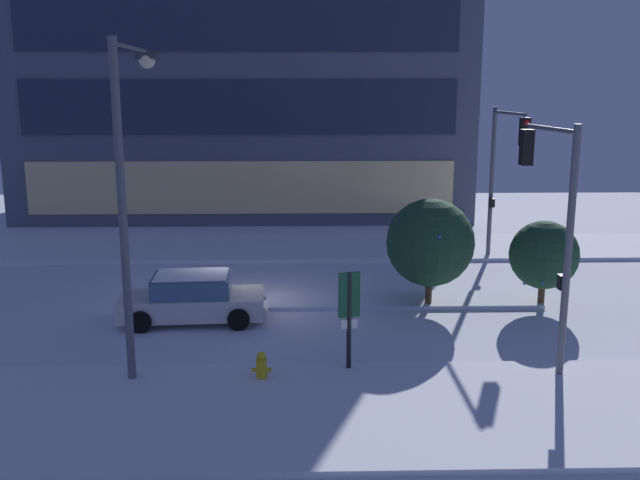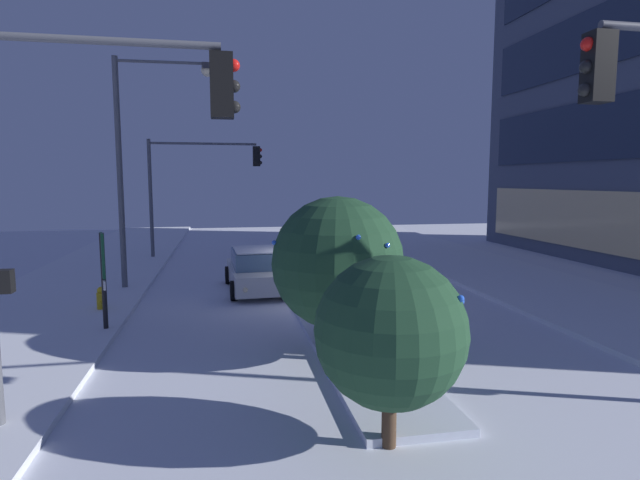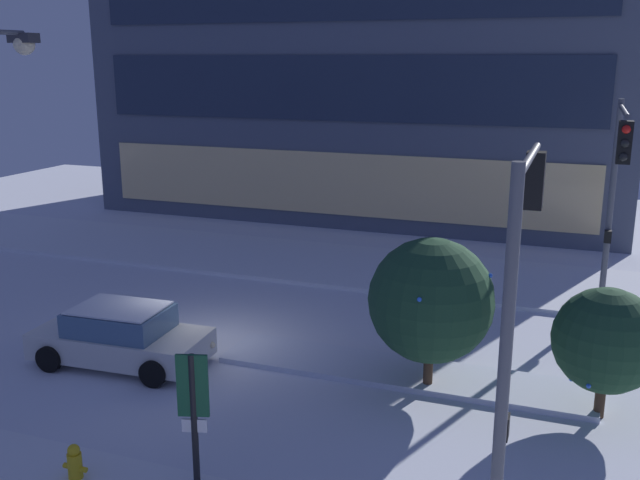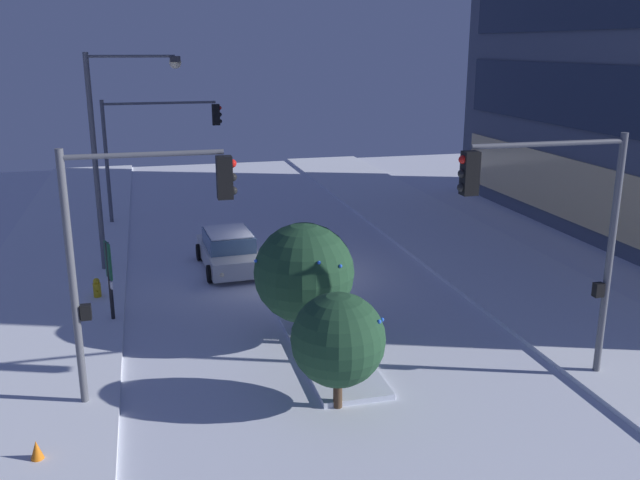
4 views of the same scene
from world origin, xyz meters
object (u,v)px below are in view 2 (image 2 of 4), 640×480
traffic_light_corner_near_right (84,161)px  fire_hydrant (101,301)px  decorated_tree_median (390,332)px  street_lamp_arched (145,141)px  parking_info_sign (103,271)px  traffic_light_corner_near_left (198,174)px  car_near (257,270)px  decorated_tree_left_of_median (338,263)px

traffic_light_corner_near_right → fire_hydrant: size_ratio=7.75×
traffic_light_corner_near_right → decorated_tree_median: bearing=-19.2°
street_lamp_arched → parking_info_sign: bearing=-93.1°
traffic_light_corner_near_left → parking_info_sign: size_ratio=2.27×
car_near → decorated_tree_left_of_median: (7.52, 1.25, 1.46)m
fire_hydrant → parking_info_sign: bearing=15.1°
traffic_light_corner_near_right → decorated_tree_left_of_median: bearing=26.1°
traffic_light_corner_near_left → decorated_tree_left_of_median: (15.68, 3.63, -2.05)m
street_lamp_arched → decorated_tree_median: (11.98, 4.97, -3.53)m
traffic_light_corner_near_right → fire_hydrant: (-7.32, -1.55, -3.83)m
street_lamp_arched → decorated_tree_median: 13.44m
decorated_tree_median → decorated_tree_left_of_median: size_ratio=0.80×
traffic_light_corner_near_left → traffic_light_corner_near_right: traffic_light_corner_near_right is taller
street_lamp_arched → parking_info_sign: 6.41m
traffic_light_corner_near_left → parking_info_sign: traffic_light_corner_near_left is taller
car_near → parking_info_sign: 6.24m
street_lamp_arched → car_near: bearing=-9.7°
car_near → decorated_tree_median: 11.36m
traffic_light_corner_near_left → parking_info_sign: 13.08m
traffic_light_corner_near_right → parking_info_sign: traffic_light_corner_near_right is taller
decorated_tree_left_of_median → parking_info_sign: bearing=-118.8°
fire_hydrant → car_near: bearing=116.6°
traffic_light_corner_near_right → parking_info_sign: size_ratio=2.38×
fire_hydrant → decorated_tree_median: bearing=33.9°
decorated_tree_left_of_median → decorated_tree_median: bearing=-0.8°
car_near → street_lamp_arched: size_ratio=0.56×
car_near → traffic_light_corner_near_right: bearing=-21.4°
decorated_tree_median → traffic_light_corner_near_right: bearing=-109.2°
car_near → traffic_light_corner_near_right: 10.81m
fire_hydrant → parking_info_sign: (2.15, 0.58, 1.26)m
fire_hydrant → parking_info_sign: parking_info_sign is taller
fire_hydrant → decorated_tree_left_of_median: bearing=49.5°
decorated_tree_median → car_near: bearing=-173.9°
parking_info_sign → car_near: bearing=30.7°
parking_info_sign → decorated_tree_left_of_median: decorated_tree_left_of_median is taller
street_lamp_arched → decorated_tree_left_of_median: (8.25, 5.02, -3.12)m
traffic_light_corner_near_left → decorated_tree_left_of_median: 16.23m
parking_info_sign → decorated_tree_median: size_ratio=0.91×
traffic_light_corner_near_right → fire_hydrant: bearing=101.9°
fire_hydrant → street_lamp_arched: bearing=162.3°
decorated_tree_median → decorated_tree_left_of_median: decorated_tree_left_of_median is taller
traffic_light_corner_near_right → parking_info_sign: bearing=100.6°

